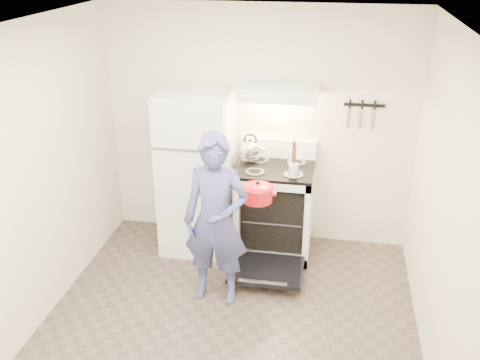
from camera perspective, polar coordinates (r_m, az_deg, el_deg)
name	(u,v)px	position (r m, az deg, el deg)	size (l,w,h in m)	color
floor	(224,338)	(4.65, -1.68, -16.50)	(3.60, 3.60, 0.00)	brown
back_wall	(259,127)	(5.58, 1.99, 5.62)	(3.20, 0.02, 2.50)	beige
refrigerator	(197,172)	(5.52, -4.58, 0.87)	(0.70, 0.70, 1.70)	white
stove_body	(275,211)	(5.57, 3.72, -3.31)	(0.76, 0.65, 0.92)	white
cooktop	(276,169)	(5.37, 3.86, 1.19)	(0.76, 0.65, 0.03)	black
backsplash	(280,148)	(5.59, 4.24, 3.40)	(0.76, 0.07, 0.20)	white
oven_door	(266,270)	(5.23, 2.82, -9.54)	(0.70, 0.54, 0.04)	black
oven_rack	(275,213)	(5.58, 3.72, -3.49)	(0.60, 0.52, 0.01)	slate
range_hood	(279,91)	(5.19, 4.20, 9.42)	(0.76, 0.50, 0.12)	white
knife_strip	(364,105)	(5.44, 13.13, 7.79)	(0.40, 0.02, 0.03)	black
pizza_stone	(282,209)	(5.63, 4.45, -3.08)	(0.30, 0.30, 0.02)	#936F4A
tea_kettle	(250,148)	(5.43, 1.10, 3.42)	(0.25, 0.20, 0.30)	#B6B6BB
utensil_jar	(293,170)	(5.07, 5.72, 1.05)	(0.09, 0.09, 0.13)	silver
person	(216,221)	(4.68, -2.57, -4.36)	(0.58, 0.38, 1.59)	#39417B
dutch_oven	(257,194)	(4.92, 1.87, -1.51)	(0.35, 0.28, 0.23)	red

